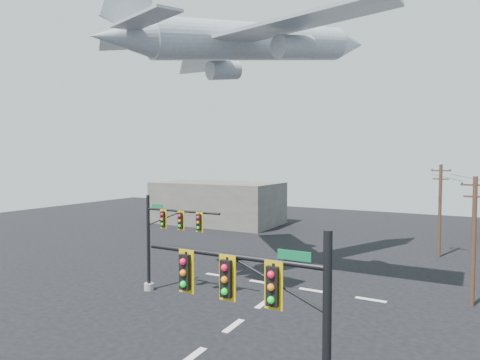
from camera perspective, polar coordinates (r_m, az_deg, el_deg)
The scene contains 9 objects.
ground at distance 20.79m, azimuth -6.82°, elevation -23.69°, with size 120.00×120.00×0.00m, color black.
lane_markings at distance 24.95m, azimuth 0.64°, elevation -18.96°, with size 14.00×21.20×0.01m.
signal_mast_near at distance 12.63m, azimuth 4.93°, elevation -21.18°, with size 6.54×0.81×7.37m.
signal_mast_far at distance 28.48m, azimuth -10.71°, elevation -8.21°, with size 6.29×0.75×6.81m.
utility_pole_a at distance 29.53m, azimuth 30.30°, elevation -7.20°, with size 1.66×0.28×8.27m.
utility_pole_b at distance 42.73m, azimuth 26.56°, elevation -3.68°, with size 1.76×0.62×8.87m.
power_lines at distance 35.80m, azimuth 28.21°, elevation 0.38°, with size 3.89×13.38×0.03m.
airliner at distance 32.75m, azimuth 2.39°, elevation 18.96°, with size 22.04×24.13×6.77m.
building_left at distance 59.18m, azimuth -3.21°, elevation -3.24°, with size 18.00×10.00×6.00m, color #656159.
Camera 1 is at (10.73, -15.19, 9.29)m, focal length 30.00 mm.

